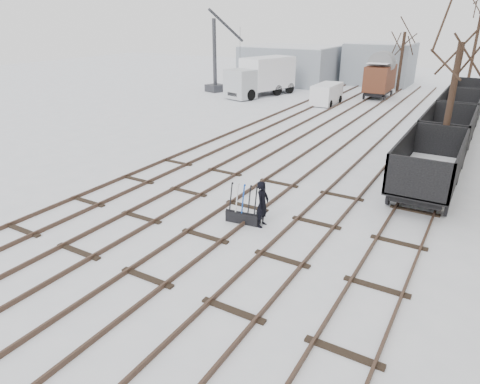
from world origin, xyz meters
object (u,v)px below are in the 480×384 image
at_px(worker, 262,204).
at_px(lorry, 261,76).
at_px(ground_frame, 243,215).
at_px(panel_van, 327,94).
at_px(crane, 216,70).
at_px(freight_wagon_a, 427,174).
at_px(box_van_wagon, 380,77).

xyz_separation_m(worker, lorry, (-13.12, 24.66, 0.95)).
distance_m(ground_frame, lorry, 27.72).
bearing_deg(panel_van, worker, -76.47).
bearing_deg(panel_van, crane, 175.03).
bearing_deg(lorry, panel_van, 8.12).
xyz_separation_m(worker, freight_wagon_a, (4.68, 6.32, 0.06)).
relative_size(ground_frame, worker, 0.85).
bearing_deg(box_van_wagon, crane, -164.07).
height_order(box_van_wagon, panel_van, box_van_wagon).
xyz_separation_m(worker, box_van_wagon, (-3.01, 29.15, 1.04)).
xyz_separation_m(lorry, crane, (-5.20, -0.05, 0.25)).
bearing_deg(worker, crane, 35.03).
bearing_deg(worker, ground_frame, 95.96).
xyz_separation_m(freight_wagon_a, box_van_wagon, (-7.69, 22.83, 0.98)).
relative_size(box_van_wagon, lorry, 0.53).
bearing_deg(box_van_wagon, ground_frame, -86.18).
relative_size(lorry, panel_van, 2.05).
distance_m(freight_wagon_a, lorry, 25.57).
bearing_deg(lorry, freight_wagon_a, -30.44).
relative_size(ground_frame, freight_wagon_a, 0.25).
bearing_deg(crane, worker, -35.70).
relative_size(freight_wagon_a, box_van_wagon, 1.39).
relative_size(panel_van, crane, 0.50).
height_order(freight_wagon_a, box_van_wagon, box_van_wagon).
xyz_separation_m(panel_van, crane, (-12.15, 0.84, 1.17)).
xyz_separation_m(ground_frame, freight_wagon_a, (5.43, 6.42, 0.66)).
relative_size(worker, box_van_wagon, 0.41).
relative_size(worker, panel_van, 0.44).
height_order(panel_van, crane, crane).
distance_m(worker, crane, 30.70).
distance_m(box_van_wagon, panel_van, 6.32).
relative_size(ground_frame, crane, 0.19).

